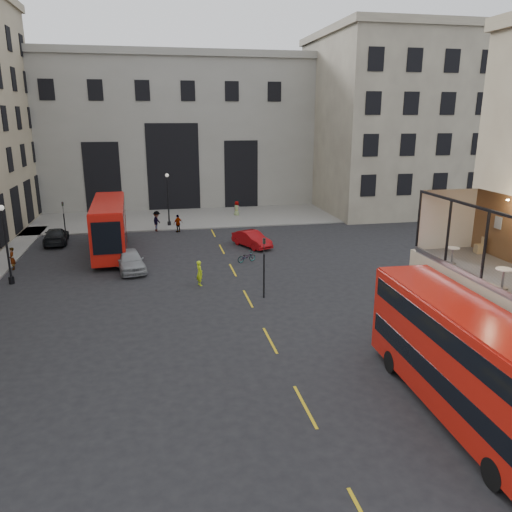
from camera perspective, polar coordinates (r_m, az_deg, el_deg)
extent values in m
plane|color=black|center=(20.91, 11.07, -15.93)|extent=(140.00, 140.00, 0.00)
cube|color=black|center=(22.24, 23.46, -9.17)|extent=(0.08, 9.20, 3.00)
cube|color=beige|center=(25.82, 21.00, 3.94)|extent=(3.00, 0.04, 2.90)
cube|color=slate|center=(21.32, 24.29, -2.54)|extent=(0.12, 10.00, 0.18)
cube|color=black|center=(20.69, 25.15, 4.71)|extent=(0.12, 10.00, 0.10)
cube|color=beige|center=(25.15, 25.94, 3.45)|extent=(0.04, 0.45, 0.55)
cylinder|color=#FFD899|center=(23.64, 26.83, 5.73)|extent=(0.12, 0.12, 0.05)
cube|color=tan|center=(23.02, 26.67, -8.04)|extent=(3.00, 11.00, 4.50)
cube|color=gray|center=(64.36, -9.79, 13.92)|extent=(34.00, 10.00, 18.00)
cube|color=gray|center=(64.68, -10.17, 21.55)|extent=(35.00, 10.60, 0.80)
cube|color=black|center=(59.59, -9.43, 9.94)|extent=(6.00, 0.12, 10.00)
cube|color=black|center=(59.93, -17.13, 8.53)|extent=(4.00, 0.12, 8.00)
cube|color=black|center=(60.53, -1.70, 9.28)|extent=(4.00, 0.12, 8.00)
cube|color=#A8A087|center=(62.56, 14.80, 14.51)|extent=(16.00, 18.00, 20.00)
cube|color=#A8A087|center=(63.15, 15.46, 23.23)|extent=(16.60, 18.60, 0.80)
cube|color=slate|center=(55.38, -10.02, 4.30)|extent=(40.00, 12.00, 0.12)
cylinder|color=black|center=(30.50, 0.91, -2.33)|extent=(0.10, 0.10, 2.80)
imported|color=black|center=(29.96, 0.93, 1.13)|extent=(0.16, 0.20, 1.00)
cylinder|color=black|center=(45.96, -20.97, 2.84)|extent=(0.10, 0.10, 2.80)
imported|color=black|center=(45.61, -21.20, 5.17)|extent=(0.16, 0.20, 1.00)
cylinder|color=black|center=(36.63, -26.58, 0.86)|extent=(0.14, 0.14, 5.00)
cylinder|color=black|center=(37.21, -26.16, -2.48)|extent=(0.36, 0.36, 0.50)
sphere|color=silver|center=(36.11, -27.10, 4.93)|extent=(0.36, 0.36, 0.36)
cylinder|color=black|center=(51.01, -10.00, 6.11)|extent=(0.14, 0.14, 5.00)
cylinder|color=black|center=(51.43, -9.88, 3.64)|extent=(0.36, 0.36, 0.50)
sphere|color=silver|center=(50.64, -10.14, 9.07)|extent=(0.36, 0.36, 0.36)
cube|color=#AE150C|center=(20.14, 22.63, -10.81)|extent=(2.72, 10.79, 3.80)
cube|color=black|center=(20.38, 22.47, -12.16)|extent=(2.74, 10.20, 0.78)
cube|color=black|center=(19.67, 22.99, -7.74)|extent=(2.74, 10.20, 0.78)
cube|color=#AE150C|center=(19.39, 23.24, -5.68)|extent=(2.61, 10.57, 0.12)
cylinder|color=black|center=(23.08, 15.21, -11.60)|extent=(0.30, 0.98, 0.98)
cylinder|color=black|center=(24.05, 20.05, -10.87)|extent=(0.30, 0.98, 0.98)
cylinder|color=black|center=(17.89, 25.58, -21.55)|extent=(0.30, 0.98, 0.98)
cube|color=#B7140C|center=(41.95, -16.39, 3.33)|extent=(2.89, 10.81, 3.80)
cube|color=black|center=(42.06, -16.34, 2.62)|extent=(2.90, 10.23, 0.78)
cube|color=black|center=(41.73, -16.52, 4.90)|extent=(2.90, 10.23, 0.78)
cube|color=#B7140C|center=(41.60, -16.60, 5.93)|extent=(2.78, 10.59, 0.12)
cylinder|color=black|center=(45.75, -17.45, 1.93)|extent=(0.31, 0.99, 0.97)
cylinder|color=black|center=(45.65, -14.70, 2.12)|extent=(0.31, 0.99, 0.97)
cylinder|color=black|center=(38.81, -17.98, -0.53)|extent=(0.31, 0.99, 0.97)
cylinder|color=black|center=(38.70, -14.75, -0.32)|extent=(0.31, 0.99, 0.97)
imported|color=#929599|center=(37.17, -14.20, -0.49)|extent=(2.62, 4.77, 1.54)
imported|color=maroon|center=(42.56, -0.48, 1.94)|extent=(3.08, 4.36, 1.36)
imported|color=black|center=(47.10, -21.89, 2.13)|extent=(2.25, 4.79, 1.35)
imported|color=gray|center=(38.27, -1.10, -0.10)|extent=(1.61, 1.00, 0.80)
imported|color=#C0E317|center=(33.13, -6.47, -1.95)|extent=(0.57, 0.71, 1.69)
imported|color=gray|center=(48.76, -17.57, 3.30)|extent=(1.10, 0.97, 1.89)
imported|color=gray|center=(49.32, -11.26, 3.93)|extent=(1.13, 1.45, 1.97)
imported|color=gray|center=(48.55, -8.90, 3.70)|extent=(1.07, 0.90, 1.71)
imported|color=gray|center=(55.75, -2.22, 5.43)|extent=(0.96, 0.97, 1.69)
imported|color=gray|center=(40.37, -26.10, -0.28)|extent=(0.51, 0.67, 1.65)
cylinder|color=white|center=(20.82, 26.52, -1.36)|extent=(0.62, 0.62, 0.04)
cylinder|color=slate|center=(20.92, 26.40, -2.33)|extent=(0.08, 0.08, 0.72)
cylinder|color=slate|center=(21.03, 26.28, -3.27)|extent=(0.45, 0.45, 0.03)
cylinder|color=beige|center=(23.51, 21.59, 0.85)|extent=(0.56, 0.56, 0.04)
cylinder|color=slate|center=(23.59, 21.51, 0.06)|extent=(0.07, 0.07, 0.65)
cylinder|color=slate|center=(23.67, 21.43, -0.70)|extent=(0.41, 0.41, 0.03)
cube|color=tan|center=(25.81, 24.16, 0.75)|extent=(0.42, 0.42, 0.41)
cube|color=tan|center=(25.81, 24.59, 1.59)|extent=(0.07, 0.39, 0.37)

